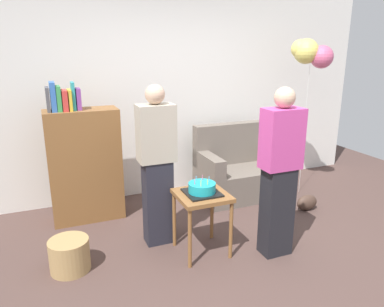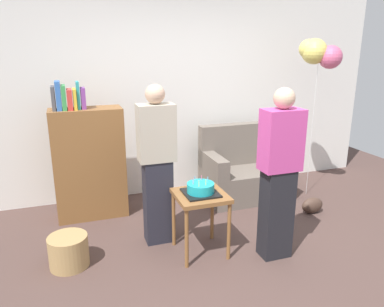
# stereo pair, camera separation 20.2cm
# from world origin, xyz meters

# --- Properties ---
(ground_plane) EXTENTS (8.00, 8.00, 0.00)m
(ground_plane) POSITION_xyz_m (0.00, 0.00, 0.00)
(ground_plane) COLOR #4C3833
(wall_back) EXTENTS (6.00, 0.10, 2.70)m
(wall_back) POSITION_xyz_m (0.00, 2.05, 1.35)
(wall_back) COLOR silver
(wall_back) RESTS_ON ground_plane
(couch) EXTENTS (1.10, 0.70, 0.96)m
(couch) POSITION_xyz_m (0.79, 1.47, 0.34)
(couch) COLOR #6B6056
(couch) RESTS_ON ground_plane
(bookshelf) EXTENTS (0.80, 0.36, 1.61)m
(bookshelf) POSITION_xyz_m (-1.20, 1.52, 0.68)
(bookshelf) COLOR brown
(bookshelf) RESTS_ON ground_plane
(side_table) EXTENTS (0.48, 0.48, 0.62)m
(side_table) POSITION_xyz_m (-0.26, 0.31, 0.52)
(side_table) COLOR brown
(side_table) RESTS_ON ground_plane
(birthday_cake) EXTENTS (0.32, 0.32, 0.17)m
(birthday_cake) POSITION_xyz_m (-0.26, 0.31, 0.67)
(birthday_cake) COLOR black
(birthday_cake) RESTS_ON side_table
(person_blowing_candles) EXTENTS (0.36, 0.22, 1.63)m
(person_blowing_candles) POSITION_xyz_m (-0.59, 0.67, 0.83)
(person_blowing_candles) COLOR #23232D
(person_blowing_candles) RESTS_ON ground_plane
(person_holding_cake) EXTENTS (0.36, 0.22, 1.63)m
(person_holding_cake) POSITION_xyz_m (0.41, 0.03, 0.83)
(person_holding_cake) COLOR black
(person_holding_cake) RESTS_ON ground_plane
(wicker_basket) EXTENTS (0.36, 0.36, 0.30)m
(wicker_basket) POSITION_xyz_m (-1.49, 0.48, 0.15)
(wicker_basket) COLOR #A88451
(wicker_basket) RESTS_ON ground_plane
(handbag) EXTENTS (0.28, 0.14, 0.20)m
(handbag) POSITION_xyz_m (1.34, 0.69, 0.10)
(handbag) COLOR #473328
(handbag) RESTS_ON ground_plane
(balloon_bunch) EXTENTS (0.49, 0.41, 2.06)m
(balloon_bunch) POSITION_xyz_m (1.65, 1.24, 1.89)
(balloon_bunch) COLOR silver
(balloon_bunch) RESTS_ON ground_plane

